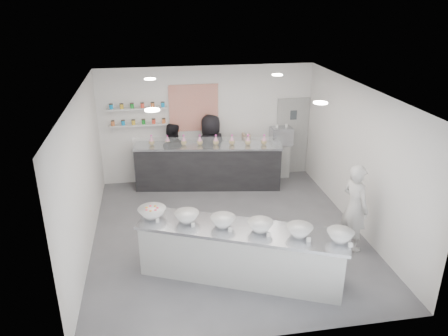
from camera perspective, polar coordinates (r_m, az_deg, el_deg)
The scene contains 26 objects.
floor at distance 9.26m, azimuth 0.47°, elevation -8.52°, with size 6.00×6.00×0.00m, color #515156.
ceiling at distance 8.14m, azimuth 0.54°, elevation 9.92°, with size 6.00×6.00×0.00m, color white.
back_wall at distance 11.38m, azimuth -2.17°, elevation 5.75°, with size 5.50×5.50×0.00m, color white.
left_wall at distance 8.57m, azimuth -17.90°, elevation -1.08°, with size 6.00×6.00×0.00m, color white.
right_wall at distance 9.44m, azimuth 17.18°, elevation 1.16°, with size 6.00×6.00×0.00m, color white.
back_door at distance 11.99m, azimuth 8.86°, elevation 4.12°, with size 0.88×0.04×2.10m, color #979794.
pattern_panel at distance 11.20m, azimuth -3.98°, elevation 7.83°, with size 1.25×0.03×1.20m, color red.
jar_shelf_lower at distance 11.18m, azimuth -11.08°, elevation 5.56°, with size 1.45×0.22×0.04m, color silver.
jar_shelf_upper at distance 11.07m, azimuth -11.24°, elevation 7.64°, with size 1.45×0.22×0.04m, color silver.
preserve_jars at distance 11.08m, azimuth -11.18°, elevation 6.92°, with size 1.45×0.10×0.56m, color orange, non-canonical shape.
downlight_0 at distance 7.04m, azimuth -9.36°, elevation 7.49°, with size 0.24×0.24×0.02m, color white.
downlight_1 at distance 7.58m, azimuth 12.49°, elevation 8.32°, with size 0.24×0.24×0.02m, color white.
downlight_2 at distance 9.58m, azimuth -9.64°, elevation 11.40°, with size 0.24×0.24×0.02m, color white.
downlight_3 at distance 9.99m, azimuth 6.98°, elevation 11.98°, with size 0.24×0.24×0.02m, color white.
prep_counter at distance 7.75m, azimuth 2.23°, elevation -11.02°, with size 3.60×0.82×0.98m, color #AFAFAA.
back_bar at distance 11.11m, azimuth -2.07°, elevation 0.25°, with size 3.68×0.67×1.14m, color black.
sneeze_guard at distance 10.56m, azimuth -2.16°, elevation 3.24°, with size 3.63×0.02×0.31m, color white.
espresso_ledge at distance 11.81m, azimuth 5.52°, elevation 0.96°, with size 1.24×0.40×0.92m, color #AFAFAA.
espresso_machine at distance 11.69m, azimuth 7.48°, elevation 4.18°, with size 0.57×0.40×0.44m, color #93969E.
cup_stacks at distance 11.47m, azimuth 2.97°, elevation 3.64°, with size 0.24×0.24×0.30m, color #D3B58E, non-canonical shape.
prep_bowls at distance 7.45m, azimuth 2.30°, elevation -7.30°, with size 3.69×0.54×0.18m, color white, non-canonical shape.
label_cards at distance 7.11m, azimuth 4.85°, elevation -9.45°, with size 3.31×0.04×0.07m, color white, non-canonical shape.
cookie_bags at distance 10.87m, azimuth -2.13°, elevation 3.69°, with size 2.95×0.15×0.27m, color pink, non-canonical shape.
woman_prep at distance 8.76m, azimuth 16.71°, elevation -4.95°, with size 0.64×0.42×1.75m, color silver.
staff_left at distance 11.18m, azimuth -6.78°, elevation 1.68°, with size 0.81×0.63×1.67m, color black.
staff_right at distance 11.23m, azimuth -1.70°, elevation 2.41°, with size 0.90×0.59×1.84m, color black.
Camera 1 is at (-1.41, -7.82, 4.76)m, focal length 35.00 mm.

